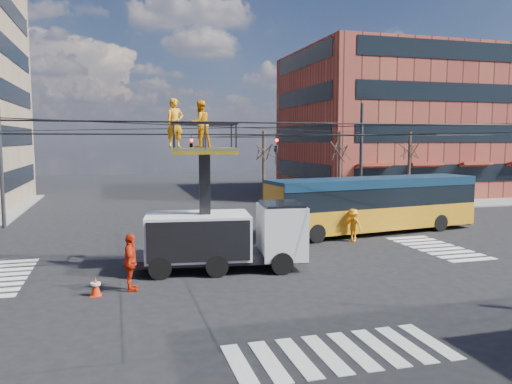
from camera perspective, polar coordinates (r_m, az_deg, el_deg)
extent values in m
plane|color=black|center=(22.43, -1.52, -7.88)|extent=(120.00, 120.00, 0.00)
cube|color=slate|center=(49.96, 16.18, -0.35)|extent=(18.00, 18.00, 0.12)
cube|color=black|center=(45.86, -25.34, 1.61)|extent=(0.12, 13.60, 1.50)
cube|color=black|center=(45.76, -25.52, 5.78)|extent=(0.12, 13.60, 1.50)
cube|color=black|center=(45.90, -25.71, 9.94)|extent=(0.12, 13.60, 1.50)
cube|color=black|center=(46.28, -25.91, 14.05)|extent=(0.12, 13.60, 1.50)
cube|color=black|center=(46.90, -26.10, 18.07)|extent=(0.12, 13.60, 1.50)
cube|color=maroon|center=(52.78, 15.60, 7.54)|extent=(20.00, 16.00, 14.00)
cube|color=black|center=(46.19, 20.60, 1.98)|extent=(17.00, 0.12, 1.58)
cube|color=black|center=(48.42, 5.27, 2.50)|extent=(0.12, 13.60, 1.58)
cube|color=black|center=(46.10, 20.76, 6.32)|extent=(17.00, 0.12, 1.57)
cube|color=black|center=(48.33, 5.31, 6.65)|extent=(0.12, 13.60, 1.57)
cube|color=black|center=(46.28, 20.92, 10.65)|extent=(17.00, 0.12, 1.57)
cube|color=black|center=(48.50, 5.35, 10.79)|extent=(0.12, 13.60, 1.57)
cube|color=black|center=(46.72, 21.09, 14.93)|extent=(17.00, 0.12, 1.57)
cube|color=black|center=(48.92, 5.39, 14.87)|extent=(0.12, 13.60, 1.57)
cylinder|color=#2D2D30|center=(37.41, 11.91, 3.76)|extent=(0.24, 0.24, 8.00)
cylinder|color=#2D2D30|center=(33.80, -27.13, 3.00)|extent=(0.24, 0.24, 8.00)
cylinder|color=black|center=(33.54, -6.63, 6.51)|extent=(24.00, 0.03, 0.03)
cylinder|color=black|center=(10.57, 14.76, 7.53)|extent=(24.00, 0.03, 0.03)
cylinder|color=black|center=(27.33, 23.80, 6.16)|extent=(0.03, 24.00, 0.03)
cylinder|color=black|center=(21.78, -1.56, 7.36)|extent=(24.02, 24.02, 0.03)
cylinder|color=black|center=(21.78, -1.56, 7.36)|extent=(24.02, 24.02, 0.03)
cylinder|color=black|center=(20.62, -0.73, 6.61)|extent=(24.00, 0.03, 0.03)
cylinder|color=black|center=(22.94, -2.30, 6.54)|extent=(24.00, 0.03, 0.03)
cylinder|color=black|center=(21.52, -4.68, 6.30)|extent=(0.03, 24.00, 0.03)
cylinder|color=black|center=(22.10, 1.48, 6.31)|extent=(0.03, 24.00, 0.03)
imported|color=black|center=(25.36, 2.28, 5.36)|extent=(0.16, 0.20, 1.00)
imported|color=black|center=(26.39, -7.42, 5.88)|extent=(0.26, 1.24, 0.50)
cylinder|color=#382B21|center=(36.20, 0.89, 2.23)|extent=(0.24, 0.24, 6.00)
cylinder|color=#382B21|center=(38.35, 9.51, 2.36)|extent=(0.24, 0.24, 6.00)
cylinder|color=#382B21|center=(41.27, 17.08, 2.43)|extent=(0.24, 0.24, 6.00)
cube|color=black|center=(20.96, -4.15, -7.34)|extent=(7.22, 3.07, 0.30)
cube|color=white|center=(21.10, 2.91, -4.47)|extent=(2.09, 2.61, 2.20)
cube|color=black|center=(20.97, 2.92, -2.32)|extent=(1.88, 2.48, 0.80)
cube|color=white|center=(20.72, -6.66, -4.98)|extent=(4.48, 3.01, 1.80)
cylinder|color=black|center=(20.19, 2.98, -8.14)|extent=(0.94, 0.46, 0.90)
cylinder|color=black|center=(22.39, 1.80, -6.73)|extent=(0.94, 0.46, 0.90)
cylinder|color=black|center=(19.85, -4.48, -8.40)|extent=(0.94, 0.46, 0.90)
cylinder|color=black|center=(22.08, -4.90, -6.93)|extent=(0.94, 0.46, 0.90)
cylinder|color=black|center=(19.83, -10.90, -8.51)|extent=(0.94, 0.46, 0.90)
cylinder|color=black|center=(22.06, -10.65, -7.02)|extent=(0.94, 0.46, 0.90)
cube|color=black|center=(20.47, -5.88, -0.16)|extent=(0.50, 0.50, 3.59)
cube|color=#46462A|center=(20.36, -5.94, 4.88)|extent=(2.85, 2.41, 0.12)
cube|color=yellow|center=(20.36, -5.93, 4.54)|extent=(2.85, 2.41, 0.12)
imported|color=#FE9E10|center=(19.94, -9.25, 7.76)|extent=(0.82, 0.66, 1.94)
imported|color=#FE9E10|center=(20.75, -6.41, 7.72)|extent=(1.13, 1.01, 1.93)
cube|color=#C97612|center=(29.74, 13.30, -2.73)|extent=(13.15, 4.33, 1.30)
cube|color=black|center=(29.58, 13.35, -0.43)|extent=(13.14, 4.28, 1.10)
cube|color=#0D253B|center=(29.51, 13.39, 1.11)|extent=(13.15, 4.33, 0.50)
cube|color=#C97612|center=(26.35, 2.19, -2.25)|extent=(0.58, 2.48, 2.80)
cube|color=#C97612|center=(33.83, 21.98, -0.86)|extent=(0.58, 2.48, 2.80)
cube|color=black|center=(26.52, 2.08, -4.72)|extent=(0.50, 2.60, 0.30)
cube|color=gold|center=(26.25, 2.40, 0.46)|extent=(0.32, 1.60, 0.35)
cylinder|color=black|center=(26.36, 6.91, -4.71)|extent=(1.03, 0.43, 1.00)
cylinder|color=black|center=(28.39, 4.49, -3.92)|extent=(1.03, 0.43, 1.00)
cylinder|color=black|center=(31.41, 20.25, -3.31)|extent=(1.03, 0.43, 1.00)
cylinder|color=black|center=(33.13, 17.43, -2.75)|extent=(1.03, 0.43, 1.00)
cone|color=red|center=(18.37, -17.86, -10.24)|extent=(0.36, 0.36, 0.67)
imported|color=red|center=(18.46, -14.15, -7.81)|extent=(0.60, 1.25, 2.07)
imported|color=orange|center=(26.94, 10.99, -3.75)|extent=(1.10, 1.30, 1.74)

